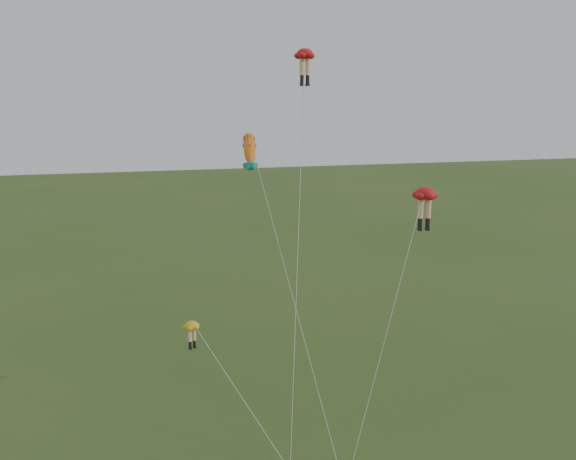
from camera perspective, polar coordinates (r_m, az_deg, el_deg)
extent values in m
plane|color=#314C1B|center=(38.66, 2.51, -19.33)|extent=(300.00, 300.00, 0.00)
ellipsoid|color=red|center=(42.32, 1.51, 15.39)|extent=(1.64, 1.64, 0.69)
cylinder|color=#EDB88C|center=(42.18, 1.25, 14.30)|extent=(0.30, 0.30, 1.05)
cylinder|color=black|center=(42.15, 1.25, 13.24)|extent=(0.24, 0.24, 0.52)
cube|color=black|center=(42.14, 1.24, 12.78)|extent=(0.23, 0.33, 0.15)
cylinder|color=#EDB88C|center=(42.38, 1.76, 14.29)|extent=(0.30, 0.30, 1.05)
cylinder|color=black|center=(42.36, 1.75, 13.23)|extent=(0.24, 0.24, 0.52)
cube|color=black|center=(42.35, 1.75, 12.77)|extent=(0.23, 0.33, 0.15)
cylinder|color=silver|center=(37.79, 0.91, -1.02)|extent=(3.92, 10.06, 22.78)
ellipsoid|color=red|center=(39.37, 12.09, 3.22)|extent=(1.79, 1.79, 0.78)
cylinder|color=#EDB88C|center=(39.44, 11.70, 1.89)|extent=(0.35, 0.35, 1.19)
cylinder|color=black|center=(39.60, 11.65, 0.62)|extent=(0.27, 0.27, 0.60)
cube|color=black|center=(39.67, 11.63, 0.07)|extent=(0.25, 0.37, 0.17)
cylinder|color=#EDB88C|center=(39.59, 12.36, 1.90)|extent=(0.35, 0.35, 1.19)
cylinder|color=black|center=(39.75, 12.30, 0.63)|extent=(0.27, 0.27, 0.60)
cube|color=black|center=(39.82, 12.28, 0.09)|extent=(0.25, 0.37, 0.17)
cylinder|color=silver|center=(37.49, 9.07, -7.88)|extent=(6.39, 4.90, 14.47)
ellipsoid|color=gold|center=(35.34, -8.56, -8.36)|extent=(1.22, 1.22, 0.46)
cylinder|color=#EDB88C|center=(35.46, -8.73, -9.23)|extent=(0.20, 0.20, 0.70)
cylinder|color=black|center=(35.65, -8.70, -10.02)|extent=(0.16, 0.16, 0.35)
cube|color=black|center=(35.73, -8.69, -10.36)|extent=(0.19, 0.23, 0.10)
cylinder|color=#EDB88C|center=(35.60, -8.34, -9.14)|extent=(0.20, 0.20, 0.70)
cylinder|color=black|center=(35.79, -8.31, -9.92)|extent=(0.16, 0.16, 0.35)
cube|color=black|center=(35.87, -8.30, -10.26)|extent=(0.19, 0.23, 0.10)
cylinder|color=silver|center=(35.64, -4.17, -14.58)|extent=(4.70, 3.36, 7.90)
ellipsoid|color=gold|center=(43.61, -3.44, 7.25)|extent=(1.41, 2.87, 2.48)
sphere|color=gold|center=(43.61, -3.44, 7.25)|extent=(1.12, 1.41, 1.27)
cone|color=#158A64|center=(43.61, -3.44, 7.25)|extent=(0.91, 1.29, 1.22)
cone|color=#158A64|center=(43.61, -3.44, 7.25)|extent=(0.91, 1.29, 1.22)
cone|color=#158A64|center=(43.61, -3.44, 7.25)|extent=(0.52, 0.72, 0.68)
cone|color=#158A64|center=(43.61, -3.44, 7.25)|extent=(0.52, 0.72, 0.68)
cone|color=red|center=(43.61, -3.44, 7.25)|extent=(0.56, 0.73, 0.67)
cylinder|color=silver|center=(38.99, 0.14, -5.50)|extent=(1.79, 13.33, 16.36)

